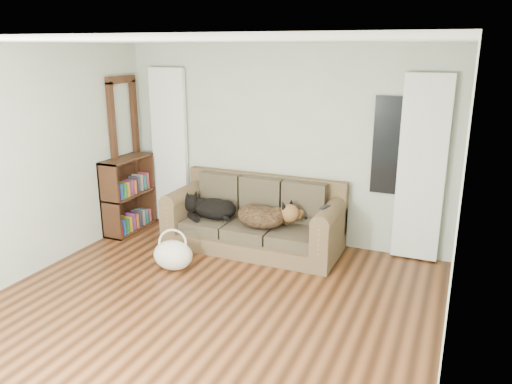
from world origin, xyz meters
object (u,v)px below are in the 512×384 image
at_px(sofa, 253,215).
at_px(bookshelf, 129,197).
at_px(dog_black_lab, 212,208).
at_px(tote_bag, 173,256).
at_px(dog_shepherd, 264,216).

distance_m(sofa, bookshelf, 1.90).
xyz_separation_m(dog_black_lab, tote_bag, (-0.03, -0.95, -0.32)).
bearing_deg(sofa, bookshelf, -177.51).
relative_size(sofa, dog_black_lab, 3.62).
bearing_deg(dog_black_lab, sofa, 14.75).
distance_m(sofa, dog_black_lab, 0.59).
height_order(dog_black_lab, bookshelf, bookshelf).
distance_m(sofa, tote_bag, 1.19).
bearing_deg(dog_black_lab, dog_shepherd, 7.70).
xyz_separation_m(dog_black_lab, dog_shepherd, (0.78, -0.05, 0.01)).
bearing_deg(sofa, dog_shepherd, -24.03).
bearing_deg(tote_bag, bookshelf, 145.14).
bearing_deg(sofa, dog_black_lab, -176.84).
bearing_deg(tote_bag, dog_shepherd, 48.02).
relative_size(tote_bag, bookshelf, 0.46).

